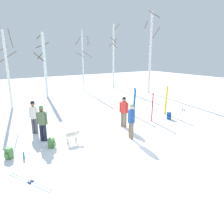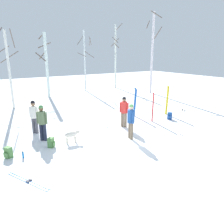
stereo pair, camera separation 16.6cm
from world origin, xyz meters
name	(u,v)px [view 1 (the left image)]	position (x,y,z in m)	size (l,w,h in m)	color
ground_plane	(120,144)	(0.00, 0.00, 0.00)	(60.00, 60.00, 0.00)	white
person_0	(124,110)	(1.47, 1.79, 0.98)	(0.34, 0.44, 1.72)	#72604C
person_1	(34,115)	(-2.94, 3.43, 0.98)	(0.39, 0.41, 1.72)	#4C4C56
person_3	(131,119)	(0.78, 0.23, 0.98)	(0.34, 0.51, 1.72)	#72604C
person_4	(42,121)	(-2.85, 2.23, 0.98)	(0.42, 0.37, 1.72)	#1E2338
dog	(72,135)	(-1.80, 1.27, 0.39)	(0.90, 0.26, 0.57)	beige
ski_pair_planted_0	(166,100)	(5.37, 2.35, 0.96)	(0.17, 0.08, 1.94)	yellow
ski_pair_planted_1	(152,107)	(3.51, 1.70, 0.87)	(0.17, 0.08, 1.75)	red
ski_pair_planted_2	(134,102)	(3.34, 3.21, 0.93)	(0.20, 0.14, 1.87)	blue
ski_pair_lying_0	(30,181)	(-4.16, -0.86, 0.01)	(1.02, 1.76, 0.05)	blue
ski_poles_0	(183,122)	(3.11, -0.86, 0.75)	(0.07, 0.23, 1.39)	#B2B2BC
backpack_0	(9,153)	(-4.48, 1.22, 0.21)	(0.34, 0.34, 0.44)	#4C7F3F
backpack_1	(52,143)	(-2.76, 1.29, 0.21)	(0.34, 0.34, 0.44)	#4C7F3F
backpack_2	(169,116)	(4.71, 1.43, 0.21)	(0.34, 0.34, 0.44)	#1E4C99
water_bottle_0	(24,155)	(-4.00, 0.88, 0.13)	(0.07, 0.07, 0.28)	#1E72BF
water_bottle_1	(107,125)	(0.62, 2.20, 0.13)	(0.06, 0.06, 0.27)	silver
birch_tree_1	(7,68)	(-3.10, 9.69, 2.95)	(1.43, 1.49, 5.75)	silver
birch_tree_2	(45,64)	(0.32, 12.43, 3.01)	(1.53, 1.54, 5.78)	silver
birch_tree_3	(83,60)	(4.77, 13.75, 3.33)	(1.67, 1.68, 6.29)	silver
birch_tree_4	(114,56)	(8.75, 13.94, 3.68)	(1.13, 1.13, 7.21)	silver
birch_tree_5	(150,52)	(9.91, 9.00, 4.07)	(1.44, 1.58, 7.80)	silver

